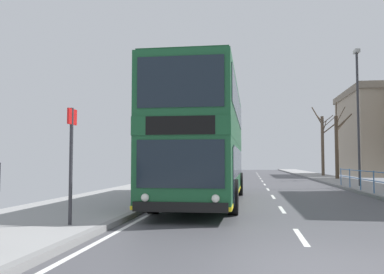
{
  "coord_description": "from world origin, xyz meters",
  "views": [
    {
      "loc": [
        -1.05,
        -6.13,
        1.56
      ],
      "look_at": [
        -2.88,
        6.99,
        2.35
      ],
      "focal_mm": 38.07,
      "sensor_mm": 36.0,
      "label": 1
    }
  ],
  "objects": [
    {
      "name": "bare_tree_far_01",
      "position": [
        6.21,
        28.78,
        2.99
      ],
      "size": [
        1.53,
        2.84,
        6.2
      ],
      "color": "#4C3D2D",
      "rests_on": "ground"
    },
    {
      "name": "bus_stop_sign_near",
      "position": [
        -5.04,
        2.62,
        1.76
      ],
      "size": [
        0.08,
        0.44,
        2.64
      ],
      "color": "#2D2D33",
      "rests_on": "ground"
    },
    {
      "name": "double_decker_bus_main",
      "position": [
        -2.69,
        9.19,
        2.33
      ],
      "size": [
        2.72,
        11.22,
        4.45
      ],
      "color": "#19512D",
      "rests_on": "ground"
    },
    {
      "name": "ground",
      "position": [
        -0.72,
        -0.0,
        0.04
      ],
      "size": [
        15.8,
        140.0,
        0.2
      ],
      "color": "#48484D"
    },
    {
      "name": "street_lamp_far_side",
      "position": [
        5.37,
        18.82,
        4.78
      ],
      "size": [
        0.28,
        0.6,
        8.06
      ],
      "color": "#38383D",
      "rests_on": "ground"
    },
    {
      "name": "bare_tree_far_00",
      "position": [
        6.41,
        36.41,
        3.5
      ],
      "size": [
        2.6,
        2.42,
        6.95
      ],
      "color": "brown",
      "rests_on": "ground"
    }
  ]
}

